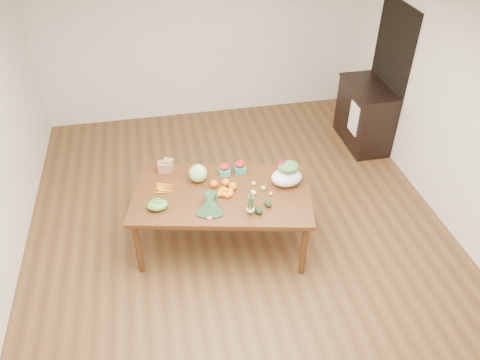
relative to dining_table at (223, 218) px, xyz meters
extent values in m
plane|color=brown|center=(0.22, 0.14, -0.38)|extent=(6.00, 6.00, 0.00)
cube|color=white|center=(0.22, 0.14, 2.33)|extent=(5.00, 6.00, 0.02)
cube|color=white|center=(0.22, 3.14, 0.98)|extent=(5.00, 0.02, 2.70)
cube|color=white|center=(2.72, 0.14, 0.98)|extent=(0.02, 6.00, 2.70)
cube|color=#502C12|center=(0.00, 0.00, 0.00)|extent=(2.10, 1.45, 0.75)
cube|color=black|center=(2.70, 1.74, 0.68)|extent=(0.02, 1.00, 2.10)
cube|color=black|center=(2.44, 1.73, 0.10)|extent=(0.52, 1.02, 0.94)
cube|color=white|center=(2.18, 1.54, 0.18)|extent=(0.02, 0.28, 0.45)
sphere|color=#91CA75|center=(-0.22, 0.26, 0.48)|extent=(0.20, 0.20, 0.20)
sphere|color=#FB580F|center=(-0.07, 0.12, 0.42)|extent=(0.09, 0.09, 0.09)
sphere|color=orange|center=(0.06, 0.12, 0.42)|extent=(0.09, 0.09, 0.09)
sphere|color=orange|center=(0.13, 0.03, 0.42)|extent=(0.09, 0.09, 0.09)
ellipsoid|color=#66B43D|center=(-0.69, -0.13, 0.42)|extent=(0.22, 0.16, 0.10)
ellipsoid|color=#D3C07A|center=(0.33, -0.08, 0.40)|extent=(0.05, 0.05, 0.04)
ellipsoid|color=tan|center=(0.34, -0.10, 0.40)|extent=(0.05, 0.05, 0.04)
ellipsoid|color=#CFC177|center=(0.45, -0.04, 0.40)|extent=(0.06, 0.05, 0.05)
ellipsoid|color=#D7B97C|center=(0.37, 0.07, 0.40)|extent=(0.05, 0.04, 0.04)
ellipsoid|color=tan|center=(0.51, -0.14, 0.39)|extent=(0.05, 0.04, 0.04)
ellipsoid|color=black|center=(0.31, -0.40, 0.41)|extent=(0.10, 0.13, 0.07)
ellipsoid|color=black|center=(0.43, -0.31, 0.41)|extent=(0.09, 0.12, 0.07)
camera|label=1|loc=(-0.59, -3.88, 3.56)|focal=35.00mm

